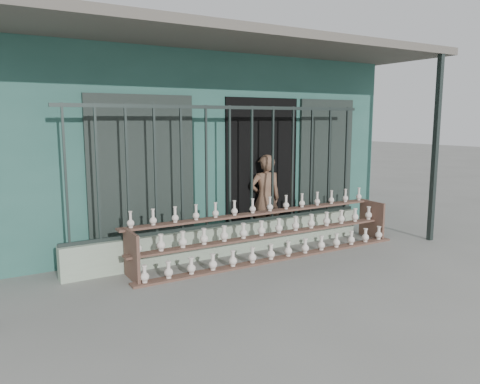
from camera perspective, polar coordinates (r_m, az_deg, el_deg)
ground at (r=6.23m, az=4.82°, el=-10.36°), size 60.00×60.00×0.00m
workshop_building at (r=9.65m, az=-9.96°, el=6.19°), size 7.40×6.60×3.21m
parapet_wall at (r=7.21m, az=-1.23°, el=-5.78°), size 5.00×0.20×0.45m
security_fence at (r=7.01m, az=-1.26°, el=3.14°), size 5.00×0.04×1.80m
shelf_rack at (r=7.08m, az=3.77°, el=-4.91°), size 4.50×0.68×0.85m
elderly_woman at (r=7.81m, az=3.09°, el=-0.82°), size 0.61×0.47×1.47m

